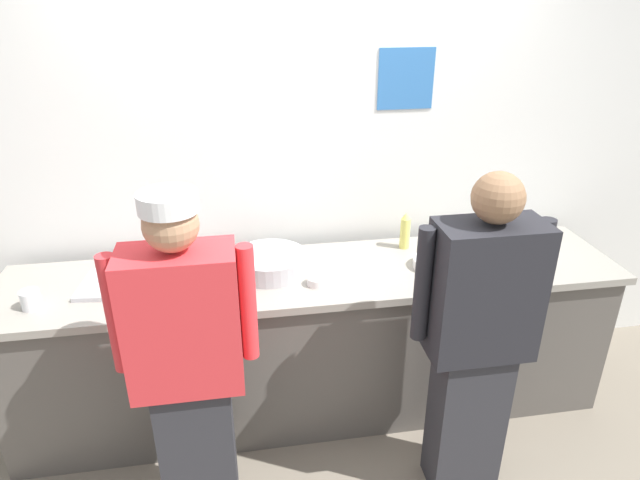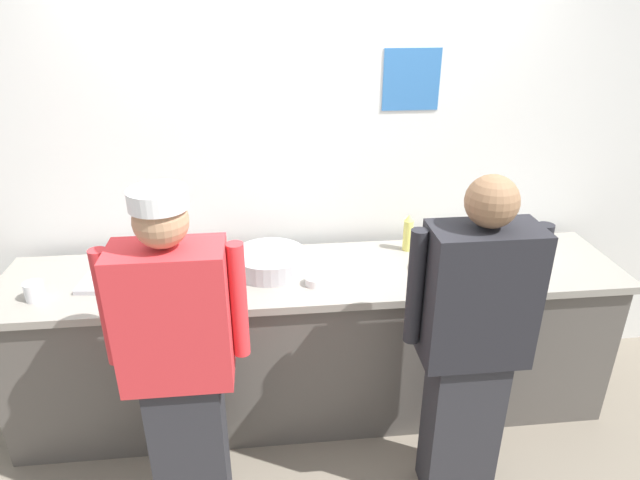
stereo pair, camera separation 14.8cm
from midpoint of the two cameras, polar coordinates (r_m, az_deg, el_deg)
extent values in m
plane|color=slate|center=(3.13, 1.67, -20.90)|extent=(9.00, 9.00, 0.00)
cube|color=white|center=(3.12, -0.05, 8.92)|extent=(5.10, 0.10, 2.77)
cube|color=#3370B7|center=(3.10, 10.91, 16.05)|extent=(0.31, 0.01, 0.32)
cube|color=#56514C|center=(3.13, 0.88, -10.79)|extent=(3.19, 0.62, 0.84)
cube|color=gray|center=(2.89, 0.94, -3.67)|extent=(3.25, 0.68, 0.04)
cube|color=#2D2D33|center=(2.67, -11.67, -20.18)|extent=(0.32, 0.20, 0.76)
cube|color=red|center=(2.24, -13.17, -7.76)|extent=(0.44, 0.24, 0.60)
cylinder|color=red|center=(2.31, -19.50, -6.72)|extent=(0.07, 0.07, 0.51)
cylinder|color=red|center=(2.24, -6.59, -6.33)|extent=(0.07, 0.07, 0.51)
sphere|color=tan|center=(2.05, -14.27, 1.89)|extent=(0.21, 0.21, 0.21)
cylinder|color=white|center=(2.02, -14.53, 4.17)|extent=(0.22, 0.22, 0.07)
cube|color=#2D2D33|center=(2.80, 15.96, -17.90)|extent=(0.32, 0.20, 0.77)
cube|color=#232328|center=(2.39, 17.90, -5.54)|extent=(0.45, 0.24, 0.61)
cylinder|color=#232328|center=(2.32, 11.68, -4.90)|extent=(0.07, 0.07, 0.52)
cylinder|color=#232328|center=(2.52, 23.09, -3.97)|extent=(0.07, 0.07, 0.52)
sphere|color=#8C6647|center=(2.22, 19.29, 3.79)|extent=(0.21, 0.21, 0.21)
cylinder|color=white|center=(3.28, 22.26, -1.48)|extent=(0.25, 0.25, 0.01)
cylinder|color=white|center=(3.28, 22.29, -1.29)|extent=(0.25, 0.25, 0.01)
cylinder|color=white|center=(3.27, 22.33, -1.11)|extent=(0.25, 0.25, 0.01)
cylinder|color=white|center=(3.27, 22.36, -0.92)|extent=(0.25, 0.25, 0.01)
cylinder|color=white|center=(3.26, 22.40, -0.73)|extent=(0.25, 0.25, 0.01)
cylinder|color=white|center=(3.26, 22.43, -0.54)|extent=(0.25, 0.25, 0.01)
cylinder|color=white|center=(3.25, 22.46, -0.35)|extent=(0.25, 0.25, 0.01)
cylinder|color=white|center=(2.97, 13.17, -2.95)|extent=(0.21, 0.21, 0.01)
cylinder|color=white|center=(2.97, 13.19, -2.75)|extent=(0.21, 0.21, 0.01)
cylinder|color=white|center=(2.96, 13.21, -2.54)|extent=(0.21, 0.21, 0.01)
cylinder|color=white|center=(2.96, 13.24, -2.34)|extent=(0.21, 0.21, 0.01)
cylinder|color=#B7BABF|center=(2.88, -3.76, -2.25)|extent=(0.38, 0.38, 0.10)
cube|color=#B7BABF|center=(2.93, -17.78, -3.82)|extent=(0.49, 0.36, 0.02)
cylinder|color=#E5E066|center=(3.13, 10.48, 0.47)|extent=(0.06, 0.06, 0.18)
cone|color=#E5E066|center=(3.09, 10.63, 2.28)|extent=(0.05, 0.05, 0.04)
cylinder|color=white|center=(2.92, 16.84, -3.57)|extent=(0.08, 0.08, 0.04)
cylinder|color=#5B932D|center=(2.92, 16.88, -3.32)|extent=(0.07, 0.07, 0.01)
cylinder|color=white|center=(2.75, 1.02, -4.29)|extent=(0.10, 0.10, 0.04)
cylinder|color=#5B932D|center=(2.74, 1.02, -4.03)|extent=(0.08, 0.08, 0.01)
cylinder|color=white|center=(2.91, -26.31, -4.81)|extent=(0.09, 0.09, 0.09)
camera|label=1|loc=(0.07, -88.51, 0.69)|focal=30.77mm
camera|label=2|loc=(0.07, 91.49, -0.69)|focal=30.77mm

